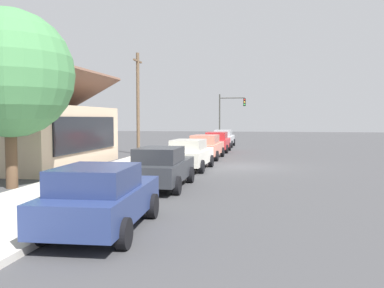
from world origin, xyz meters
TOP-DOWN VIEW (x-y plane):
  - ground_plane at (0.00, 0.00)m, footprint 120.00×120.00m
  - sidewalk_curb at (0.00, 5.60)m, footprint 60.00×4.20m
  - car_navy at (-13.87, 2.70)m, footprint 4.40×2.22m
  - car_charcoal at (-7.73, 2.79)m, footprint 4.52×1.99m
  - car_ivory at (-2.01, 2.72)m, footprint 4.49×2.08m
  - car_coral at (3.90, 2.72)m, footprint 4.90×2.10m
  - car_cherry at (9.63, 2.63)m, footprint 4.42×1.95m
  - car_silver at (15.67, 2.72)m, footprint 4.80×1.93m
  - storefront_building at (-1.82, 11.98)m, footprint 10.06×7.37m
  - shade_tree at (-8.75, 8.44)m, footprint 4.85×4.85m
  - traffic_light_main at (20.34, 2.54)m, footprint 0.37×2.79m
  - utility_pole_wooden at (6.54, 8.20)m, footprint 1.80×0.24m
  - fire_hydrant_red at (-0.10, 4.20)m, footprint 0.22×0.22m

SIDE VIEW (x-z plane):
  - ground_plane at x=0.00m, z-range 0.00..0.00m
  - sidewalk_curb at x=0.00m, z-range 0.00..0.16m
  - fire_hydrant_red at x=-0.10m, z-range 0.14..0.85m
  - car_ivory at x=-2.01m, z-range 0.02..1.61m
  - car_cherry at x=9.63m, z-range 0.02..1.61m
  - car_charcoal at x=-7.73m, z-range 0.02..1.61m
  - car_navy at x=-13.87m, z-range 0.02..1.61m
  - car_silver at x=15.67m, z-range 0.02..1.61m
  - car_coral at x=3.90m, z-range 0.02..1.61m
  - storefront_building at x=-1.82m, z-range -0.85..4.48m
  - traffic_light_main at x=20.34m, z-range 0.89..6.09m
  - utility_pole_wooden at x=6.54m, z-range 0.18..7.68m
  - shade_tree at x=-8.75m, z-range 0.96..7.75m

